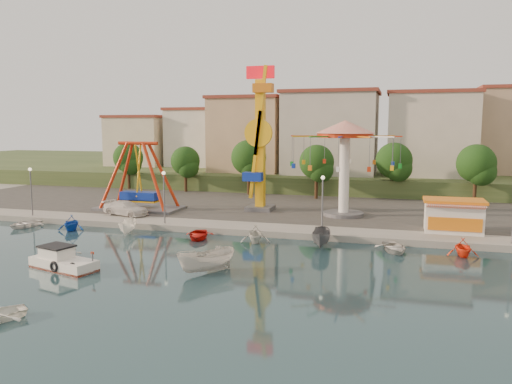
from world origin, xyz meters
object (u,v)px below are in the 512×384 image
(pirate_ship_ride, at_px, (139,178))
(cabin_motorboat, at_px, (62,262))
(kamikaze_tower, at_px, (260,142))
(skiff, at_px, (206,261))
(rowboat_a, at_px, (61,254))
(wave_swinger, at_px, (345,146))
(van, at_px, (126,208))

(pirate_ship_ride, distance_m, cabin_motorboat, 23.02)
(kamikaze_tower, xyz_separation_m, skiff, (2.45, -23.10, -7.73))
(cabin_motorboat, relative_size, skiff, 1.24)
(pirate_ship_ride, height_order, rowboat_a, pirate_ship_ride)
(kamikaze_tower, height_order, wave_swinger, kamikaze_tower)
(pirate_ship_ride, distance_m, kamikaze_tower, 14.86)
(kamikaze_tower, relative_size, rowboat_a, 4.95)
(pirate_ship_ride, height_order, wave_swinger, wave_swinger)
(skiff, bearing_deg, rowboat_a, -143.11)
(van, bearing_deg, cabin_motorboat, -151.09)
(rowboat_a, xyz_separation_m, skiff, (12.57, -0.60, 0.54))
(wave_swinger, height_order, skiff, wave_swinger)
(wave_swinger, bearing_deg, pirate_ship_ride, -174.01)
(pirate_ship_ride, relative_size, skiff, 2.19)
(kamikaze_tower, height_order, cabin_motorboat, kamikaze_tower)
(pirate_ship_ride, bearing_deg, cabin_motorboat, -75.09)
(van, bearing_deg, rowboat_a, -155.55)
(kamikaze_tower, height_order, van, kamikaze_tower)
(skiff, height_order, van, van)
(cabin_motorboat, bearing_deg, rowboat_a, 143.48)
(pirate_ship_ride, distance_m, skiff, 26.04)
(van, bearing_deg, skiff, -123.12)
(pirate_ship_ride, xyz_separation_m, skiff, (16.35, -19.96, -3.51))
(kamikaze_tower, distance_m, van, 16.80)
(rowboat_a, height_order, skiff, skiff)
(kamikaze_tower, xyz_separation_m, van, (-13.47, -6.96, -7.23))
(rowboat_a, bearing_deg, kamikaze_tower, 55.32)
(rowboat_a, distance_m, skiff, 12.59)
(wave_swinger, xyz_separation_m, skiff, (-7.22, -22.44, -7.31))
(wave_swinger, relative_size, van, 2.16)
(pirate_ship_ride, xyz_separation_m, cabin_motorboat, (5.84, -21.93, -3.89))
(wave_swinger, bearing_deg, rowboat_a, -132.17)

